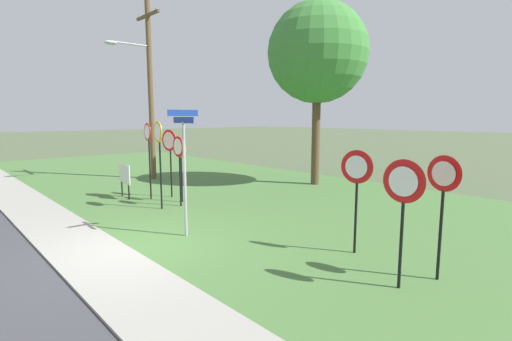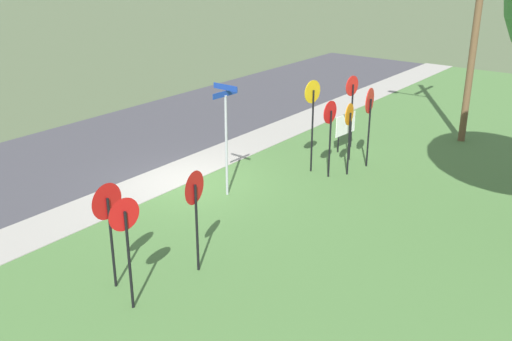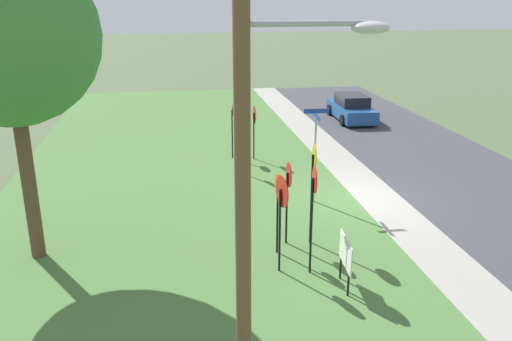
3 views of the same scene
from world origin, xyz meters
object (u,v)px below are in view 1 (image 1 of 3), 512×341
stop_sign_far_left (179,156)px  utility_pole (147,80)px  stop_sign_far_right (159,146)px  yield_sign_near_left (443,189)px  stop_sign_near_left (148,145)px  oak_tree_left (318,53)px  notice_board (125,175)px  stop_sign_near_right (180,157)px  street_name_post (184,163)px  yield_sign_far_left (356,177)px  stop_sign_far_center (170,148)px  yield_sign_near_right (403,194)px

stop_sign_far_left → utility_pole: size_ratio=0.27×
stop_sign_far_right → yield_sign_near_left: size_ratio=1.24×
stop_sign_near_left → oak_tree_left: size_ratio=0.35×
yield_sign_near_left → notice_board: 10.84m
notice_board → oak_tree_left: oak_tree_left is taller
yield_sign_near_left → stop_sign_far_left: bearing=-167.2°
stop_sign_near_right → yield_sign_near_left: (8.73, 0.13, 0.11)m
stop_sign_far_right → utility_pole: utility_pole is taller
street_name_post → utility_pole: (-8.78, 3.44, 2.80)m
stop_sign_near_right → utility_pole: size_ratio=0.26×
stop_sign_near_right → yield_sign_far_left: bearing=-6.6°
stop_sign_far_right → street_name_post: 3.10m
stop_sign_near_right → utility_pole: 6.38m
stop_sign_far_left → yield_sign_near_left: size_ratio=1.02×
stop_sign_near_left → stop_sign_far_right: bearing=-8.6°
stop_sign_far_center → stop_sign_far_right: bearing=-48.6°
yield_sign_near_left → street_name_post: size_ratio=0.73×
yield_sign_near_right → utility_pole: (-13.81, 2.27, 2.97)m
yield_sign_near_left → oak_tree_left: size_ratio=0.29×
stop_sign_near_right → stop_sign_far_left: size_ratio=0.95×
stop_sign_near_left → notice_board: 1.51m
yield_sign_far_left → street_name_post: bearing=-159.9°
street_name_post → utility_pole: 9.84m
yield_sign_near_left → notice_board: bearing=-163.7°
yield_sign_near_left → notice_board: size_ratio=1.84×
stop_sign_far_left → notice_board: (-2.50, -0.82, -0.85)m
stop_sign_near_left → street_name_post: (4.59, -1.31, -0.11)m
stop_sign_near_right → oak_tree_left: size_ratio=0.28×
street_name_post → yield_sign_near_right: bearing=15.2°
stop_sign_far_left → yield_sign_far_left: stop_sign_far_left is taller
stop_sign_far_left → yield_sign_near_right: 7.93m
stop_sign_near_right → yield_sign_near_right: size_ratio=0.98×
yield_sign_far_left → notice_board: 9.06m
stop_sign_near_right → street_name_post: 3.91m
street_name_post → yield_sign_far_left: bearing=32.8°
stop_sign_near_right → yield_sign_far_left: yield_sign_far_left is taller
stop_sign_far_left → stop_sign_far_right: 0.76m
stop_sign_far_center → yield_sign_near_right: bearing=-14.6°
notice_board → oak_tree_left: (2.85, 7.46, 4.81)m
stop_sign_far_center → street_name_post: 4.84m
stop_sign_far_center → yield_sign_far_left: bearing=-9.0°
stop_sign_near_left → stop_sign_far_center: size_ratio=1.10×
yield_sign_near_left → yield_sign_far_left: yield_sign_near_left is taller
notice_board → yield_sign_near_right: bearing=7.4°
stop_sign_far_center → yield_sign_near_right: size_ratio=1.11×
stop_sign_far_center → oak_tree_left: bearing=64.0°
stop_sign_far_right → yield_sign_near_right: size_ratio=1.25×
notice_board → utility_pole: bearing=146.2°
stop_sign_far_center → utility_pole: 5.40m
stop_sign_near_right → yield_sign_near_right: yield_sign_near_right is taller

